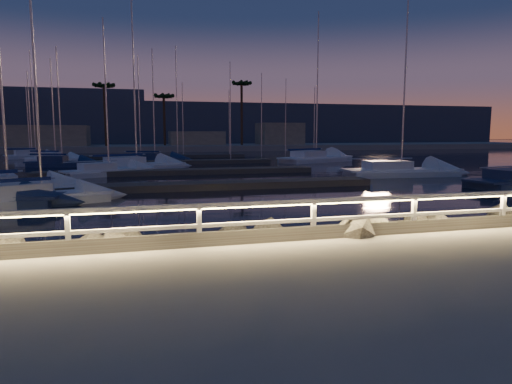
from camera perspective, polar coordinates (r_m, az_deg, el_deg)
ground at (r=11.81m, az=2.64°, el=-6.11°), size 400.00×400.00×0.00m
harbor_water at (r=42.46m, az=-10.24°, el=2.33°), size 400.00×440.00×0.60m
guard_rail at (r=11.63m, az=2.34°, el=-2.42°), size 44.11×0.12×1.06m
floating_docks at (r=43.69m, az=-10.40°, el=3.21°), size 22.00×36.00×0.40m
far_shore at (r=85.09m, az=-12.79°, el=5.65°), size 160.00×14.00×5.20m
palm_left at (r=83.38m, az=-18.47°, el=12.19°), size 3.00×3.00×11.20m
palm_center at (r=84.33m, az=-11.46°, el=11.45°), size 3.00×3.00×9.70m
palm_right at (r=85.59m, az=-1.82°, el=13.04°), size 3.00×3.00×12.20m
distant_hills at (r=145.83m, az=-22.56°, el=7.71°), size 230.00×37.50×18.00m
sailboat_a at (r=23.47m, az=-25.57°, el=-0.51°), size 6.44×3.94×10.71m
sailboat_c at (r=37.27m, az=-18.17°, el=2.54°), size 7.21×4.64×11.96m
sailboat_f at (r=27.27m, az=-28.98°, el=0.35°), size 7.74×4.46×12.74m
sailboat_g at (r=41.78m, az=-14.97°, el=3.23°), size 8.85×5.72×14.67m
sailboat_h at (r=36.68m, az=17.34°, el=2.57°), size 9.28×3.45×15.37m
sailboat_j at (r=48.70m, az=-23.26°, el=3.40°), size 7.02×3.44×11.53m
sailboat_k at (r=52.18m, az=-12.72°, el=4.06°), size 7.55×4.54×12.43m
sailboat_l at (r=52.13m, az=7.33°, el=4.24°), size 10.02×6.56×16.59m
sailboat_m at (r=65.38m, az=-26.33°, el=4.13°), size 6.60×4.26×11.04m
sailboat_n at (r=56.58m, az=-23.91°, el=3.85°), size 6.97×4.38×11.57m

